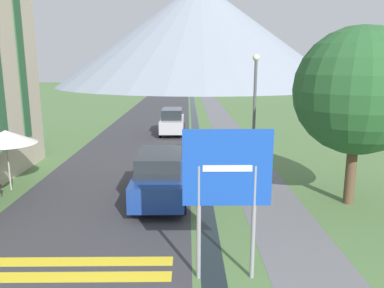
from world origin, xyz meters
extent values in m
plane|color=#517542|center=(0.00, 20.00, 0.00)|extent=(160.00, 160.00, 0.00)
cube|color=#38383D|center=(-2.50, 30.00, 0.00)|extent=(6.40, 60.00, 0.01)
cube|color=slate|center=(3.60, 30.00, 0.00)|extent=(2.20, 60.00, 0.01)
cube|color=black|center=(1.20, 30.00, 0.00)|extent=(0.60, 60.00, 0.00)
cube|color=yellow|center=(-2.50, 4.73, 0.01)|extent=(5.44, 0.44, 0.01)
cube|color=yellow|center=(-2.50, 5.43, 0.01)|extent=(5.44, 0.44, 0.01)
cone|color=gray|center=(3.33, 86.13, 11.58)|extent=(64.60, 64.60, 23.16)
cube|color=#285633|center=(-6.97, 14.31, 6.06)|extent=(0.06, 0.70, 9.09)
cylinder|color=gray|center=(0.85, 4.68, 1.36)|extent=(0.10, 0.10, 2.71)
cylinder|color=gray|center=(2.09, 4.68, 1.36)|extent=(0.10, 0.10, 2.71)
cube|color=#1947B7|center=(1.47, 4.66, 2.66)|extent=(1.97, 0.05, 1.73)
cube|color=white|center=(1.47, 4.63, 2.66)|extent=(1.08, 0.02, 0.14)
cube|color=navy|center=(-0.40, 9.93, 0.72)|extent=(1.79, 4.50, 0.84)
cube|color=#23282D|center=(-0.40, 9.70, 1.48)|extent=(1.52, 2.48, 0.68)
cylinder|color=black|center=(-1.25, 11.32, 0.30)|extent=(0.18, 0.60, 0.60)
cylinder|color=black|center=(0.45, 11.32, 0.30)|extent=(0.18, 0.60, 0.60)
cylinder|color=black|center=(-1.25, 8.53, 0.30)|extent=(0.18, 0.60, 0.60)
cylinder|color=black|center=(0.45, 8.53, 0.30)|extent=(0.18, 0.60, 0.60)
cube|color=#B2B2B7|center=(-0.50, 23.14, 0.72)|extent=(1.61, 4.31, 0.84)
cube|color=#23282D|center=(-0.50, 22.92, 1.48)|extent=(1.36, 2.37, 0.68)
cylinder|color=black|center=(-1.26, 24.47, 0.30)|extent=(0.18, 0.60, 0.60)
cylinder|color=black|center=(0.26, 24.47, 0.30)|extent=(0.18, 0.60, 0.60)
cylinder|color=black|center=(-1.26, 21.80, 0.30)|extent=(0.18, 0.60, 0.60)
cylinder|color=black|center=(0.26, 21.80, 0.30)|extent=(0.18, 0.60, 0.60)
cylinder|color=#232328|center=(-6.42, 10.22, 0.23)|extent=(0.03, 0.03, 0.45)
cylinder|color=#B7B2A8|center=(-6.42, 11.00, 1.12)|extent=(0.06, 0.06, 2.24)
cone|color=silver|center=(-6.42, 11.00, 2.14)|extent=(2.30, 2.30, 0.53)
cylinder|color=#515156|center=(3.31, 11.86, 2.51)|extent=(0.12, 0.12, 5.02)
sphere|color=silver|center=(3.31, 11.86, 5.14)|extent=(0.28, 0.28, 0.28)
cylinder|color=brown|center=(6.36, 9.43, 1.08)|extent=(0.36, 0.36, 2.17)
sphere|color=#285B2D|center=(6.36, 9.43, 4.00)|extent=(4.32, 4.32, 4.32)
camera|label=1|loc=(0.61, -3.21, 4.89)|focal=35.00mm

